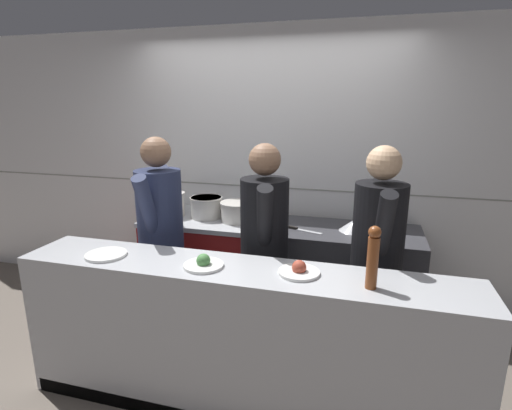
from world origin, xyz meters
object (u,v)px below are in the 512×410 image
mixing_bowl_steel (355,225)px  plated_dish_dessert (299,270)px  oven_range (207,264)px  plated_dish_appetiser (204,264)px  pepper_mill (373,256)px  braising_pot (238,211)px  chef_sous (264,247)px  chef_line (376,256)px  stock_pot (169,203)px  chef_head_cook (161,235)px  plated_dish_main (106,255)px  chefs_knife (300,229)px  sauce_pot (206,207)px

mixing_bowl_steel → plated_dish_dessert: bearing=-103.5°
oven_range → plated_dish_dessert: size_ratio=4.27×
plated_dish_appetiser → pepper_mill: size_ratio=0.70×
braising_pot → chef_sous: chef_sous is taller
oven_range → chef_line: bearing=-22.2°
stock_pot → pepper_mill: pepper_mill is taller
pepper_mill → chef_head_cook: bearing=159.6°
plated_dish_appetiser → chef_sous: (0.23, 0.55, -0.07)m
plated_dish_main → pepper_mill: pepper_mill is taller
pepper_mill → mixing_bowl_steel: bearing=96.0°
plated_dish_dessert → mixing_bowl_steel: bearing=76.5°
stock_pot → plated_dish_main: size_ratio=1.12×
mixing_bowl_steel → chefs_knife: 0.45m
braising_pot → plated_dish_dessert: braising_pot is taller
braising_pot → chef_head_cook: chef_head_cook is taller
mixing_bowl_steel → pepper_mill: 1.23m
sauce_pot → plated_dish_main: bearing=-99.9°
stock_pot → chef_sous: (1.05, -0.59, -0.10)m
chef_sous → sauce_pot: bearing=123.8°
chef_line → braising_pot: bearing=148.6°
chef_head_cook → plated_dish_appetiser: bearing=-50.6°
chef_sous → chef_line: 0.77m
plated_dish_dessert → oven_range: bearing=133.0°
plated_dish_dessert → chef_sous: bearing=124.0°
mixing_bowl_steel → plated_dish_appetiser: (-0.84, -1.18, 0.05)m
chefs_knife → pepper_mill: (0.56, -1.10, 0.25)m
sauce_pot → chef_line: chef_line is taller
braising_pot → sauce_pot: bearing=174.6°
stock_pot → plated_dish_appetiser: (0.82, -1.14, -0.04)m
chefs_knife → plated_dish_main: (-1.07, -1.09, 0.08)m
chef_line → plated_dish_main: bearing=-166.5°
stock_pot → oven_range: bearing=7.0°
plated_dish_main → braising_pot: bearing=65.8°
oven_range → chef_line: size_ratio=0.61×
oven_range → plated_dish_dessert: bearing=-47.0°
stock_pot → chefs_knife: size_ratio=0.90×
oven_range → chefs_knife: 1.00m
stock_pot → plated_dish_dessert: size_ratio=1.21×
chef_sous → plated_dish_dessert: bearing=-70.8°
chef_head_cook → sauce_pot: bearing=71.1°
oven_range → chef_head_cook: size_ratio=0.61×
chefs_knife → plated_dish_dessert: size_ratio=1.35×
oven_range → mixing_bowl_steel: bearing=0.2°
chef_sous → chefs_knife: bearing=57.5°
stock_pot → sauce_pot: (0.35, 0.03, -0.01)m
pepper_mill → chef_sous: size_ratio=0.21×
oven_range → sauce_pot: (0.02, -0.01, 0.56)m
sauce_pot → mixing_bowl_steel: bearing=0.9°
oven_range → braising_pot: bearing=-7.6°
sauce_pot → chef_head_cook: chef_head_cook is taller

